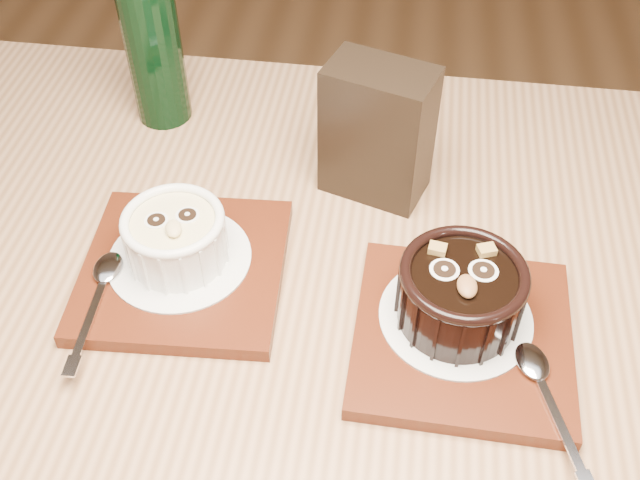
% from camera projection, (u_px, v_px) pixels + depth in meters
% --- Properties ---
extents(table, '(1.22, 0.83, 0.75)m').
position_uv_depth(table, '(289.00, 382.00, 0.71)').
color(table, brown).
rests_on(table, ground).
extents(tray_left, '(0.19, 0.19, 0.01)m').
position_uv_depth(tray_left, '(184.00, 269.00, 0.68)').
color(tray_left, '#541F0E').
rests_on(tray_left, table).
extents(doily_left, '(0.13, 0.13, 0.00)m').
position_uv_depth(doily_left, '(180.00, 258.00, 0.68)').
color(doily_left, white).
rests_on(doily_left, tray_left).
extents(ramekin_white, '(0.09, 0.09, 0.05)m').
position_uv_depth(ramekin_white, '(175.00, 236.00, 0.66)').
color(ramekin_white, white).
rests_on(ramekin_white, doily_left).
extents(spoon_left, '(0.03, 0.13, 0.01)m').
position_uv_depth(spoon_left, '(97.00, 298.00, 0.64)').
color(spoon_left, silver).
rests_on(spoon_left, tray_left).
extents(tray_right, '(0.19, 0.19, 0.01)m').
position_uv_depth(tray_right, '(462.00, 337.00, 0.63)').
color(tray_right, '#541F0E').
rests_on(tray_right, table).
extents(doily_right, '(0.13, 0.13, 0.00)m').
position_uv_depth(doily_right, '(456.00, 317.00, 0.63)').
color(doily_right, white).
rests_on(doily_right, tray_right).
extents(ramekin_dark, '(0.10, 0.10, 0.06)m').
position_uv_depth(ramekin_dark, '(461.00, 291.00, 0.61)').
color(ramekin_dark, black).
rests_on(ramekin_dark, doily_right).
extents(spoon_right, '(0.06, 0.14, 0.01)m').
position_uv_depth(spoon_right, '(549.00, 398.00, 0.57)').
color(spoon_right, silver).
rests_on(spoon_right, tray_right).
extents(condiment_stand, '(0.11, 0.09, 0.14)m').
position_uv_depth(condiment_stand, '(377.00, 132.00, 0.72)').
color(condiment_stand, black).
rests_on(condiment_stand, table).
extents(green_bottle, '(0.06, 0.06, 0.22)m').
position_uv_depth(green_bottle, '(154.00, 47.00, 0.79)').
color(green_bottle, black).
rests_on(green_bottle, table).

